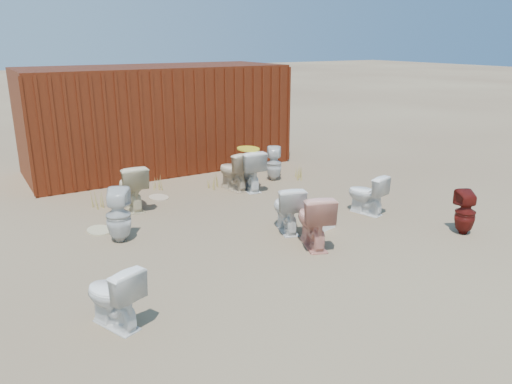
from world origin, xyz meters
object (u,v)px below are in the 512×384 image
shipping_container (157,118)px  toilet_front_maroon (465,213)px  toilet_front_pink (314,220)px  toilet_front_c (287,208)px  toilet_front_e (366,194)px  toilet_back_a (118,216)px  toilet_back_beige_left (132,187)px  loose_tank (322,220)px  toilet_front_a (113,296)px  toilet_back_yellowlid (248,170)px  toilet_back_e (274,164)px  toilet_back_beige_right (234,171)px

shipping_container → toilet_front_maroon: size_ratio=8.44×
toilet_front_pink → toilet_front_c: 0.71m
shipping_container → toilet_front_e: shipping_container is taller
toilet_back_a → toilet_back_beige_left: (0.65, 1.40, 0.00)m
loose_tank → toilet_front_e: bearing=-2.5°
toilet_front_a → toilet_front_pink: (3.19, 0.65, 0.05)m
toilet_front_maroon → toilet_back_beige_left: (-4.16, 3.94, 0.07)m
toilet_front_a → toilet_front_e: toilet_front_a is taller
toilet_front_c → toilet_front_pink: bearing=107.7°
toilet_back_yellowlid → toilet_back_e: toilet_back_yellowlid is taller
toilet_front_maroon → toilet_front_e: (-0.66, 1.54, 0.01)m
toilet_back_beige_right → toilet_front_a: bearing=39.9°
shipping_container → toilet_back_beige_right: shipping_container is taller
toilet_front_a → toilet_front_c: 3.48m
toilet_back_beige_left → toilet_back_yellowlid: 2.44m
toilet_front_pink → toilet_front_e: 1.84m
toilet_front_pink → toilet_back_a: bearing=-13.9°
toilet_back_beige_left → toilet_back_a: bearing=68.5°
toilet_front_a → toilet_front_e: 5.08m
toilet_front_pink → toilet_front_c: bearing=-70.3°
toilet_front_maroon → toilet_back_e: 4.33m
toilet_front_pink → toilet_back_e: (1.50, 3.39, -0.05)m
toilet_front_c → toilet_back_beige_left: (-1.80, 2.37, 0.03)m
toilet_front_pink → toilet_front_maroon: size_ratio=1.18×
toilet_front_maroon → loose_tank: bearing=-8.0°
toilet_front_a → toilet_back_beige_left: toilet_back_beige_left is taller
toilet_front_c → toilet_front_maroon: toilet_front_c is taller
toilet_front_c → loose_tank: (0.51, -0.26, -0.21)m
toilet_front_c → toilet_front_a: bearing=41.7°
toilet_back_a → toilet_back_beige_left: 1.54m
toilet_front_a → toilet_back_e: (4.70, 4.04, 0.01)m
toilet_front_e → toilet_front_c: bearing=-15.6°
shipping_container → toilet_front_e: 5.61m
shipping_container → toilet_back_beige_right: size_ratio=7.45×
toilet_front_pink → toilet_back_beige_left: 3.56m
toilet_front_a → toilet_back_beige_left: size_ratio=0.86×
toilet_front_maroon → loose_tank: (-1.85, 1.31, -0.18)m
toilet_front_a → toilet_back_yellowlid: bearing=-157.8°
toilet_front_a → toilet_back_beige_right: toilet_back_beige_right is taller
toilet_back_a → toilet_back_e: 4.30m
toilet_front_pink → toilet_back_beige_right: (0.40, 3.22, -0.02)m
shipping_container → toilet_front_e: bearing=-69.5°
toilet_back_e → loose_tank: (-0.98, -2.94, -0.20)m
toilet_front_maroon → toilet_front_e: size_ratio=0.99×
shipping_container → toilet_front_a: 7.22m
toilet_back_a → toilet_back_beige_left: toilet_back_beige_left is taller
toilet_front_maroon → toilet_back_e: bearing=-51.1°
toilet_front_maroon → toilet_back_yellowlid: toilet_back_yellowlid is taller
shipping_container → loose_tank: shipping_container is taller
toilet_front_a → toilet_back_beige_left: bearing=-132.1°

